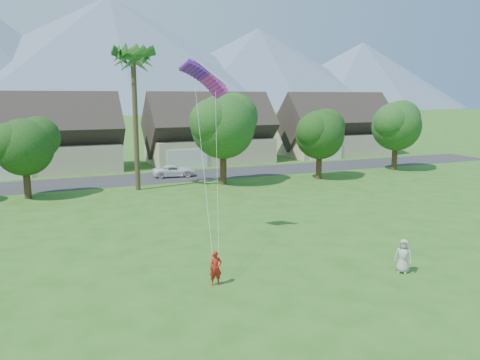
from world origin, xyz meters
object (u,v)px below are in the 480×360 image
parked_car (174,171)px  parafoil_kite (205,77)px  watcher (403,256)px  kite_flyer (216,268)px

parked_car → parafoil_kite: bearing=175.2°
parafoil_kite → parked_car: bearing=79.0°
watcher → parafoil_kite: (-6.74, 8.83, 8.52)m
watcher → parked_car: size_ratio=0.38×
kite_flyer → parked_car: size_ratio=0.36×
watcher → kite_flyer: bearing=-143.2°
watcher → parked_car: watcher is taller
watcher → parked_car: bearing=145.6°
kite_flyer → parafoil_kite: bearing=76.5°
parked_car → parafoil_kite: (-3.93, -21.67, 8.73)m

